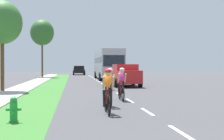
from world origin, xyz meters
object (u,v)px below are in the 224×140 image
object	(u,v)px
fire_hydrant_green	(14,110)
pickup_black	(79,70)
cyclist_lead	(107,91)
bus_silver	(108,63)
street_tree_far	(42,33)
street_tree_near	(2,23)
cyclist_trailing	(109,87)
suv_red	(125,75)
cyclist_distant	(121,84)

from	to	relation	value
fire_hydrant_green	pickup_black	world-z (taller)	pickup_black
cyclist_lead	bus_silver	size ratio (longest dim) A/B	0.15
street_tree_far	street_tree_near	bearing A→B (deg)	-90.46
bus_silver	cyclist_trailing	bearing A→B (deg)	-96.30
street_tree_far	pickup_black	bearing A→B (deg)	65.03
cyclist_lead	street_tree_far	xyz separation A→B (m)	(-5.57, 34.06, 5.56)
cyclist_lead	suv_red	xyz separation A→B (m)	(3.03, 14.09, 0.14)
cyclist_distant	street_tree_near	distance (m)	9.88
suv_red	pickup_black	bearing A→B (deg)	95.75
fire_hydrant_green	street_tree_far	distance (m)	35.97
cyclist_lead	street_tree_far	world-z (taller)	street_tree_far
pickup_black	street_tree_far	world-z (taller)	street_tree_far
street_tree_far	cyclist_lead	bearing A→B (deg)	-80.71
street_tree_far	cyclist_trailing	bearing A→B (deg)	-79.69
street_tree_far	cyclist_distant	bearing A→B (deg)	-77.45
pickup_black	street_tree_far	bearing A→B (deg)	-114.97
cyclist_trailing	bus_silver	bearing A→B (deg)	83.70
pickup_black	street_tree_near	distance (m)	36.27
fire_hydrant_green	street_tree_near	bearing A→B (deg)	103.97
cyclist_distant	street_tree_far	size ratio (longest dim) A/B	0.21
suv_red	street_tree_far	xyz separation A→B (m)	(-8.60, 19.96, 5.43)
suv_red	street_tree_near	xyz separation A→B (m)	(-8.79, -4.05, 3.52)
cyclist_distant	bus_silver	size ratio (longest dim) A/B	0.15
fire_hydrant_green	bus_silver	bearing A→B (deg)	77.96
bus_silver	pickup_black	xyz separation A→B (m)	(-3.16, 19.13, -1.15)
street_tree_near	street_tree_far	world-z (taller)	street_tree_far
street_tree_near	pickup_black	bearing A→B (deg)	81.06
bus_silver	street_tree_far	xyz separation A→B (m)	(-8.58, 7.50, 4.39)
cyclist_lead	street_tree_far	size ratio (longest dim) A/B	0.21
cyclist_lead	cyclist_trailing	distance (m)	1.91
bus_silver	fire_hydrant_green	bearing A→B (deg)	-102.04
pickup_black	street_tree_near	bearing A→B (deg)	-98.94
street_tree_near	street_tree_far	xyz separation A→B (m)	(0.19, 24.01, 1.91)
cyclist_lead	cyclist_distant	world-z (taller)	same
cyclist_lead	pickup_black	world-z (taller)	pickup_black
bus_silver	street_tree_near	xyz separation A→B (m)	(-8.77, -16.51, 2.48)
cyclist_distant	street_tree_far	distance (m)	31.31
cyclist_trailing	street_tree_far	size ratio (longest dim) A/B	0.21
fire_hydrant_green	street_tree_far	size ratio (longest dim) A/B	0.09
suv_red	bus_silver	distance (m)	12.51
fire_hydrant_green	street_tree_far	xyz separation A→B (m)	(-2.63, 35.37, 6.00)
cyclist_distant	bus_silver	world-z (taller)	bus_silver
cyclist_lead	street_tree_near	bearing A→B (deg)	119.85
suv_red	bus_silver	xyz separation A→B (m)	(-0.02, 12.47, 1.03)
cyclist_lead	suv_red	distance (m)	14.41
street_tree_far	fire_hydrant_green	bearing A→B (deg)	-85.74
cyclist_trailing	cyclist_distant	bearing A→B (deg)	68.13
cyclist_distant	fire_hydrant_green	bearing A→B (deg)	-127.50
street_tree_far	bus_silver	bearing A→B (deg)	-41.16
street_tree_near	street_tree_far	bearing A→B (deg)	89.54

